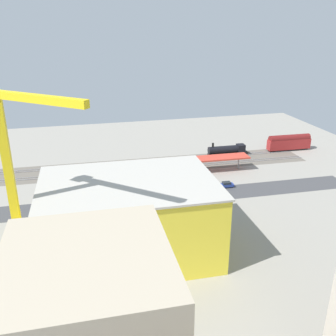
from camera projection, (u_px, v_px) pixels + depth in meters
The scene contains 23 objects.
ground_plane at pixel (173, 190), 106.47m from camera, with size 162.88×162.88×0.00m, color gray.
rail_bed at pixel (157, 165), 125.37m from camera, with size 101.80×14.91×0.01m, color #665E54.
street_asphalt at pixel (177, 197), 101.96m from camera, with size 101.80×9.00×0.01m, color #424244.
track_rails at pixel (157, 164), 125.30m from camera, with size 101.78×10.52×0.12m.
platform_canopy_near at pixel (159, 162), 114.98m from camera, with size 58.21×6.46×4.66m.
locomotive at pixel (229, 150), 133.85m from camera, with size 14.78×2.97×5.00m.
passenger_coach at pixel (289, 142), 138.68m from camera, with size 16.50×3.16×5.99m.
parked_car_0 at pixel (226, 185), 107.98m from camera, with size 4.20×2.04×1.63m.
parked_car_1 at pixel (204, 187), 106.82m from camera, with size 4.62×1.85×1.56m.
parked_car_2 at pixel (183, 188), 105.63m from camera, with size 4.35×1.99×1.78m.
parked_car_3 at pixel (157, 192), 103.70m from camera, with size 4.44×1.92×1.60m.
parked_car_4 at pixel (134, 193), 102.66m from camera, with size 4.43×1.91×1.70m.
parked_car_5 at pixel (110, 197), 100.74m from camera, with size 4.21×2.02×1.56m.
construction_building at pixel (130, 219), 75.00m from camera, with size 33.57×23.49×15.36m, color yellow.
construction_roof_slab at pixel (128, 183), 72.16m from camera, with size 34.17×24.09×0.40m, color #B7B2A8.
tower_crane at pixel (16, 178), 61.98m from camera, with size 18.62×16.55×35.04m.
box_truck_0 at pixel (126, 209), 91.91m from camera, with size 8.23×2.86×3.22m.
box_truck_1 at pixel (94, 209), 91.47m from camera, with size 8.37×2.32×3.66m.
box_truck_2 at pixel (108, 210), 91.42m from camera, with size 9.57×3.00×3.53m.
street_tree_0 at pixel (42, 207), 87.66m from camera, with size 4.37×4.37×6.33m.
street_tree_1 at pixel (103, 198), 90.59m from camera, with size 5.66×5.66×7.60m.
street_tree_2 at pixel (47, 200), 87.93m from camera, with size 5.25×5.25×8.04m.
traffic_light at pixel (162, 178), 103.65m from camera, with size 0.50×0.36×6.26m.
Camera 1 is at (24.49, 93.95, 44.15)m, focal length 40.09 mm.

